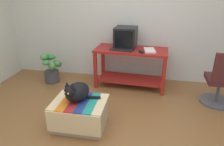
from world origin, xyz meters
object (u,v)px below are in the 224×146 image
Objects in this scene: desk at (131,61)px; tv_monitor at (126,38)px; ottoman_with_blanket at (80,114)px; office_chair at (221,82)px; stapler at (141,52)px; cat at (77,92)px; book at (149,50)px; potted_plant at (51,69)px; keyboard at (121,50)px.

tv_monitor is (-0.12, 0.09, 0.42)m from desk.
ottoman_with_blanket is at bearing -102.28° from tv_monitor.
office_chair is at bearing -13.05° from desk.
desk is 1.52m from office_chair.
office_chair is 1.34m from stapler.
stapler is at bearing -44.61° from desk.
office_chair is (2.02, 0.92, -0.12)m from cat.
potted_plant is at bearing 172.36° from book.
desk reaches higher than potted_plant.
ottoman_with_blanket is at bearing -97.82° from keyboard.
stapler reaches higher than cat.
desk is 3.17× the size of tv_monitor.
ottoman_with_blanket is at bearing -131.90° from book.
keyboard is 1.42m from ottoman_with_blanket.
desk is 2.25× the size of potted_plant.
tv_monitor is at bearing -16.88° from office_chair.
stapler reaches higher than potted_plant.
book is at bearing 74.18° from cat.
desk is at bearing 160.12° from book.
ottoman_with_blanket is 1.18× the size of potted_plant.
desk is 1.49× the size of office_chair.
keyboard is 0.68× the size of potted_plant.
ottoman_with_blanket is (-0.37, -1.26, -0.54)m from keyboard.
desk is 0.32m from keyboard.
ottoman_with_blanket is 1.44× the size of cat.
book is (0.32, -0.06, 0.25)m from desk.
book reaches higher than potted_plant.
desk is at bearing -33.84° from tv_monitor.
desk is 4.55× the size of book.
potted_plant is at bearing -4.79° from office_chair.
keyboard reaches higher than potted_plant.
ottoman_with_blanket is 1.48m from stapler.
desk is 3.31× the size of keyboard.
office_chair is at bearing -6.23° from potted_plant.
desk is at bearing 3.89° from potted_plant.
stapler reaches higher than keyboard.
tv_monitor is at bearing 86.36° from keyboard.
stapler reaches higher than ottoman_with_blanket.
stapler is (0.35, -0.09, 0.01)m from keyboard.
ottoman_with_blanket is at bearing -51.57° from potted_plant.
book reaches higher than ottoman_with_blanket.
book is (0.48, 0.06, 0.00)m from keyboard.
tv_monitor reaches higher than potted_plant.
cat is at bearing 25.96° from office_chair.
book is 0.33× the size of office_chair.
stapler is at bearing -40.92° from tv_monitor.
book is at bearing 12.07° from stapler.
potted_plant is (-1.43, -0.19, -0.63)m from tv_monitor.
tv_monitor reaches higher than ottoman_with_blanket.
tv_monitor is at bearing 74.24° from ottoman_with_blanket.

